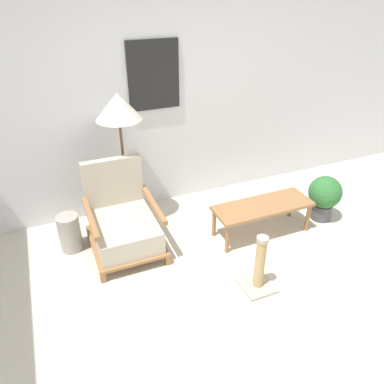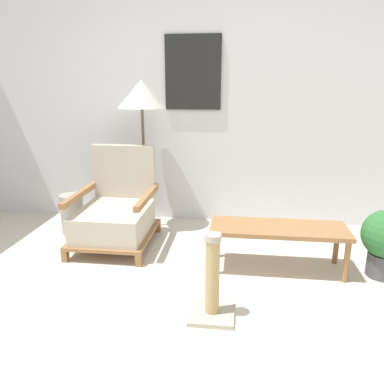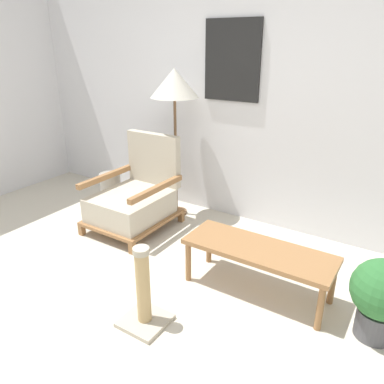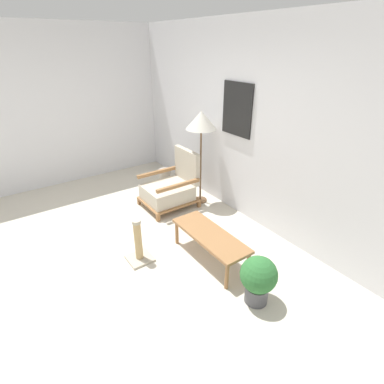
% 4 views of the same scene
% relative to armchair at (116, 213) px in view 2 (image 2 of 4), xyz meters
% --- Properties ---
extents(ground_plane, '(14.00, 14.00, 0.00)m').
position_rel_armchair_xyz_m(ground_plane, '(0.84, -1.50, -0.30)').
color(ground_plane, beige).
extents(wall_back, '(8.00, 0.09, 2.70)m').
position_rel_armchair_xyz_m(wall_back, '(0.84, 0.78, 1.05)').
color(wall_back, silver).
rests_on(wall_back, ground_plane).
extents(armchair, '(0.68, 0.80, 0.88)m').
position_rel_armchair_xyz_m(armchair, '(0.00, 0.00, 0.00)').
color(armchair, olive).
rests_on(armchair, ground_plane).
extents(floor_lamp, '(0.47, 0.47, 1.49)m').
position_rel_armchair_xyz_m(floor_lamp, '(0.16, 0.47, 1.01)').
color(floor_lamp, brown).
rests_on(floor_lamp, ground_plane).
extents(coffee_table, '(1.07, 0.39, 0.36)m').
position_rel_armchair_xyz_m(coffee_table, '(1.43, -0.33, 0.02)').
color(coffee_table, olive).
rests_on(coffee_table, ground_plane).
extents(vase, '(0.22, 0.22, 0.40)m').
position_rel_armchair_xyz_m(vase, '(-0.52, 0.19, -0.10)').
color(vase, '#9E998E').
rests_on(vase, ground_plane).
extents(scratching_post, '(0.29, 0.29, 0.56)m').
position_rel_armchair_xyz_m(scratching_post, '(0.96, -1.04, -0.10)').
color(scratching_post, '#B2A893').
rests_on(scratching_post, ground_plane).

